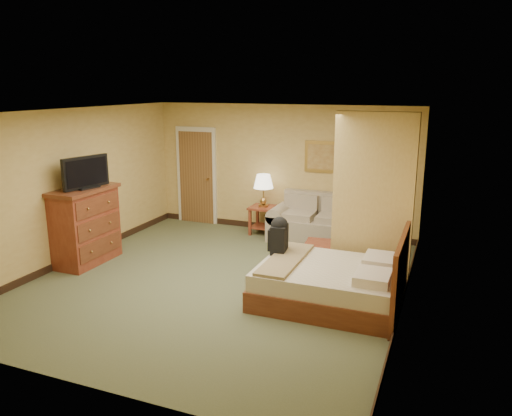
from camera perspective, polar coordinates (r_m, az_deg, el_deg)
The scene contains 17 objects.
floor at distance 7.86m, azimuth -4.26°, elevation -8.37°, with size 6.00×6.00×0.00m, color #505537.
ceiling at distance 7.28m, azimuth -4.64°, elevation 10.92°, with size 6.00×6.00×0.00m, color white.
back_wall at distance 10.19m, azimuth 2.98°, elevation 4.44°, with size 5.50×0.02×2.60m, color tan.
left_wall at distance 9.00m, azimuth -20.41°, elevation 2.31°, with size 0.02×6.00×2.60m, color tan.
right_wall at distance 6.75m, azimuth 17.04°, elevation -1.07°, with size 0.02×6.00×2.60m, color tan.
partition at distance 7.71m, azimuth 13.21°, elevation 1.00°, with size 1.20×0.15×2.60m, color tan.
door at distance 10.98m, azimuth -6.80°, elevation 3.63°, with size 0.94×0.16×2.10m.
baseboard at distance 10.46m, azimuth 2.88°, elevation -2.28°, with size 5.50×0.02×0.12m, color black.
loveseat at distance 9.77m, azimuth 7.00°, elevation -2.07°, with size 1.83×0.85×0.93m.
side_table at distance 10.15m, azimuth 0.84°, elevation -0.89°, with size 0.52×0.52×0.58m.
table_lamp at distance 10.00m, azimuth 0.85°, elevation 2.96°, with size 0.40×0.40×0.66m.
coffee_table at distance 8.44m, azimuth 7.70°, elevation -4.78°, with size 0.68×0.68×0.40m.
wall_picture at distance 9.88m, azimuth 7.82°, elevation 5.79°, with size 0.80×0.04×0.62m.
dresser at distance 8.93m, azimuth -18.91°, elevation -1.88°, with size 0.64×1.22×1.31m.
tv at distance 8.68m, azimuth -18.87°, elevation 3.77°, with size 0.29×0.87×0.54m.
bed at distance 7.10m, azimuth 8.83°, elevation -8.46°, with size 1.96×1.65×1.07m.
backpack at distance 7.41m, azimuth 2.69°, elevation -3.01°, with size 0.26×0.35×0.56m.
Camera 1 is at (3.21, -6.53, 2.98)m, focal length 35.00 mm.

